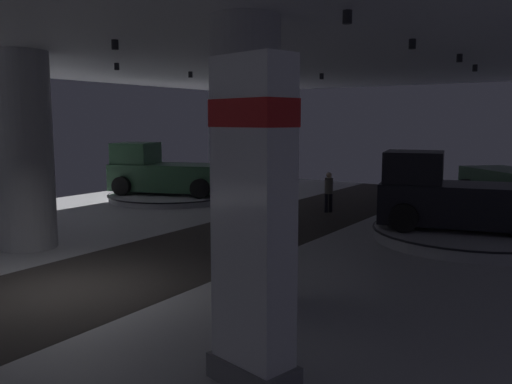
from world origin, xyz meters
TOP-DOWN VIEW (x-y plane):
  - ground at (0.00, 0.00)m, footprint 24.00×44.00m
  - ceiling_with_spotlights at (0.00, 0.00)m, footprint 24.00×44.00m
  - column_right at (3.76, 1.31)m, footprint 1.31×1.31m
  - column_left at (-4.21, 1.93)m, footprint 1.59×1.59m
  - brand_sign_pylon at (5.62, -1.23)m, footprint 1.38×0.92m
  - display_platform_far_left at (-7.12, 11.10)m, footprint 5.68×5.68m
  - pickup_truck_far_left at (-7.42, 11.00)m, footprint 5.69×3.96m
  - display_platform_far_right at (6.18, 9.70)m, footprint 5.76×5.76m
  - pickup_truck_far_right at (5.87, 9.63)m, footprint 5.64×3.60m
  - visitor_walking_near at (0.41, 11.96)m, footprint 0.32×0.32m
  - visitor_walking_far at (0.49, 4.80)m, footprint 0.32×0.32m

SIDE VIEW (x-z plane):
  - ground at x=0.00m, z-range -0.05..0.00m
  - display_platform_far_left at x=-7.12m, z-range 0.02..0.31m
  - display_platform_far_right at x=6.18m, z-range 0.02..0.39m
  - visitor_walking_near at x=0.41m, z-range 0.11..1.70m
  - visitor_walking_far at x=0.49m, z-range 0.11..1.70m
  - pickup_truck_far_left at x=-7.42m, z-range 0.07..2.37m
  - pickup_truck_far_right at x=5.87m, z-range 0.15..2.45m
  - brand_sign_pylon at x=5.62m, z-range 0.07..4.50m
  - column_right at x=3.76m, z-range 0.00..5.50m
  - column_left at x=-4.21m, z-range 0.00..5.50m
  - ceiling_with_spotlights at x=0.00m, z-range 5.35..5.74m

